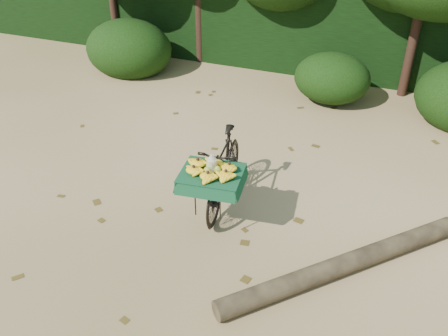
% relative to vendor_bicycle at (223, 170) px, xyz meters
% --- Properties ---
extents(ground, '(80.00, 80.00, 0.00)m').
position_rel_vendor_bicycle_xyz_m(ground, '(-0.78, -0.49, -0.53)').
color(ground, tan).
rests_on(ground, ground).
extents(vendor_bicycle, '(0.84, 1.83, 1.04)m').
position_rel_vendor_bicycle_xyz_m(vendor_bicycle, '(0.00, 0.00, 0.00)').
color(vendor_bicycle, black).
rests_on(vendor_bicycle, ground).
extents(fallen_log, '(2.39, 2.52, 0.23)m').
position_rel_vendor_bicycle_xyz_m(fallen_log, '(1.79, -0.72, -0.41)').
color(fallen_log, brown).
rests_on(fallen_log, ground).
extents(hedge_backdrop, '(26.00, 1.80, 1.80)m').
position_rel_vendor_bicycle_xyz_m(hedge_backdrop, '(-0.78, 5.81, 0.37)').
color(hedge_backdrop, black).
rests_on(hedge_backdrop, ground).
extents(bush_clumps, '(8.80, 1.70, 0.90)m').
position_rel_vendor_bicycle_xyz_m(bush_clumps, '(-0.28, 3.81, -0.08)').
color(bush_clumps, black).
rests_on(bush_clumps, ground).
extents(leaf_litter, '(7.00, 7.30, 0.01)m').
position_rel_vendor_bicycle_xyz_m(leaf_litter, '(-0.78, 0.16, -0.53)').
color(leaf_litter, '#4C3A14').
rests_on(leaf_litter, ground).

